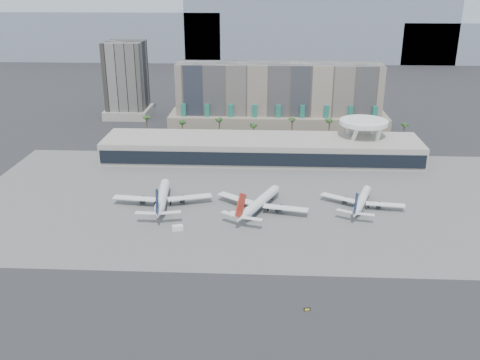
{
  "coord_description": "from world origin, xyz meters",
  "views": [
    {
      "loc": [
        2.29,
        -166.4,
        94.64
      ],
      "look_at": [
        -8.01,
        40.0,
        14.75
      ],
      "focal_mm": 40.0,
      "sensor_mm": 36.0,
      "label": 1
    }
  ],
  "objects_px": {
    "airliner_right": "(362,200)",
    "service_vehicle_a": "(178,228)",
    "service_vehicle_b": "(235,214)",
    "taxiway_sign": "(307,309)",
    "airliner_left": "(162,197)",
    "airliner_centre": "(260,202)"
  },
  "relations": [
    {
      "from": "service_vehicle_a",
      "to": "taxiway_sign",
      "type": "relative_size",
      "value": 2.09
    },
    {
      "from": "airliner_centre",
      "to": "taxiway_sign",
      "type": "distance_m",
      "value": 73.93
    },
    {
      "from": "airliner_centre",
      "to": "service_vehicle_b",
      "type": "height_order",
      "value": "airliner_centre"
    },
    {
      "from": "service_vehicle_b",
      "to": "taxiway_sign",
      "type": "xyz_separation_m",
      "value": [
        25.8,
        -66.37,
        -0.41
      ]
    },
    {
      "from": "airliner_centre",
      "to": "taxiway_sign",
      "type": "relative_size",
      "value": 20.08
    },
    {
      "from": "service_vehicle_a",
      "to": "service_vehicle_b",
      "type": "xyz_separation_m",
      "value": [
        21.7,
        14.66,
        -0.18
      ]
    },
    {
      "from": "airliner_centre",
      "to": "taxiway_sign",
      "type": "bearing_deg",
      "value": -54.13
    },
    {
      "from": "airliner_right",
      "to": "service_vehicle_b",
      "type": "height_order",
      "value": "airliner_right"
    },
    {
      "from": "service_vehicle_b",
      "to": "airliner_centre",
      "type": "bearing_deg",
      "value": 42.39
    },
    {
      "from": "airliner_right",
      "to": "service_vehicle_a",
      "type": "height_order",
      "value": "airliner_right"
    },
    {
      "from": "airliner_right",
      "to": "service_vehicle_b",
      "type": "bearing_deg",
      "value": -149.38
    },
    {
      "from": "airliner_right",
      "to": "service_vehicle_a",
      "type": "bearing_deg",
      "value": -142.26
    },
    {
      "from": "service_vehicle_b",
      "to": "taxiway_sign",
      "type": "height_order",
      "value": "service_vehicle_b"
    },
    {
      "from": "airliner_centre",
      "to": "taxiway_sign",
      "type": "height_order",
      "value": "airliner_centre"
    },
    {
      "from": "airliner_right",
      "to": "taxiway_sign",
      "type": "distance_m",
      "value": 82.77
    },
    {
      "from": "airliner_left",
      "to": "service_vehicle_a",
      "type": "distance_m",
      "value": 26.21
    },
    {
      "from": "airliner_left",
      "to": "airliner_centre",
      "type": "distance_m",
      "value": 42.73
    },
    {
      "from": "airliner_left",
      "to": "service_vehicle_a",
      "type": "relative_size",
      "value": 10.58
    },
    {
      "from": "service_vehicle_a",
      "to": "airliner_right",
      "type": "bearing_deg",
      "value": 1.43
    },
    {
      "from": "airliner_left",
      "to": "taxiway_sign",
      "type": "height_order",
      "value": "airliner_left"
    },
    {
      "from": "airliner_centre",
      "to": "service_vehicle_b",
      "type": "relative_size",
      "value": 12.19
    },
    {
      "from": "airliner_left",
      "to": "service_vehicle_b",
      "type": "bearing_deg",
      "value": -21.44
    }
  ]
}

